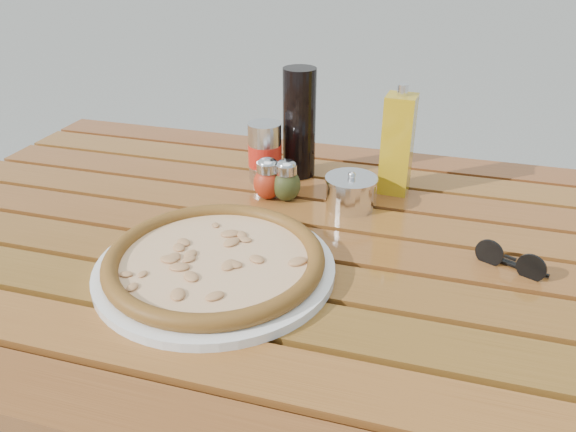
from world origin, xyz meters
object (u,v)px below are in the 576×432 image
(olive_oil_cruet, at_px, (398,144))
(sunglasses, at_px, (510,261))
(parmesan_tin, at_px, (351,192))
(pizza, at_px, (215,259))
(pepper_shaker, at_px, (268,179))
(dark_bottle, at_px, (299,123))
(table, at_px, (285,275))
(oregano_shaker, at_px, (286,181))
(soda_can, at_px, (265,153))
(plate, at_px, (215,268))

(olive_oil_cruet, xyz_separation_m, sunglasses, (0.20, -0.23, -0.08))
(parmesan_tin, bearing_deg, olive_oil_cruet, 54.08)
(pizza, relative_size, pepper_shaker, 4.50)
(dark_bottle, bearing_deg, sunglasses, -32.86)
(pizza, xyz_separation_m, pepper_shaker, (-0.00, 0.27, 0.02))
(table, xyz_separation_m, sunglasses, (0.35, 0.00, 0.09))
(pepper_shaker, distance_m, oregano_shaker, 0.04)
(soda_can, bearing_deg, dark_bottle, 40.58)
(plate, height_order, soda_can, soda_can)
(sunglasses, bearing_deg, dark_bottle, 171.50)
(parmesan_tin, xyz_separation_m, sunglasses, (0.27, -0.14, -0.01))
(pizza, xyz_separation_m, olive_oil_cruet, (0.22, 0.36, 0.07))
(pepper_shaker, xyz_separation_m, soda_can, (-0.03, 0.08, 0.02))
(pizza, bearing_deg, dark_bottle, 86.65)
(pizza, height_order, sunglasses, sunglasses)
(pepper_shaker, bearing_deg, table, -61.41)
(oregano_shaker, bearing_deg, parmesan_tin, 1.72)
(pizza, bearing_deg, pepper_shaker, 90.82)
(pizza, distance_m, soda_can, 0.35)
(plate, xyz_separation_m, dark_bottle, (0.02, 0.39, 0.10))
(pizza, height_order, oregano_shaker, oregano_shaker)
(dark_bottle, relative_size, parmesan_tin, 2.20)
(pepper_shaker, height_order, olive_oil_cruet, olive_oil_cruet)
(dark_bottle, relative_size, olive_oil_cruet, 1.05)
(pepper_shaker, height_order, sunglasses, pepper_shaker)
(parmesan_tin, bearing_deg, plate, -119.66)
(dark_bottle, height_order, sunglasses, dark_bottle)
(table, xyz_separation_m, pepper_shaker, (-0.07, 0.14, 0.11))
(parmesan_tin, bearing_deg, dark_bottle, 137.57)
(table, distance_m, pizza, 0.18)
(table, height_order, olive_oil_cruet, olive_oil_cruet)
(soda_can, xyz_separation_m, olive_oil_cruet, (0.26, 0.02, 0.04))
(plate, bearing_deg, pepper_shaker, 90.82)
(table, distance_m, oregano_shaker, 0.18)
(table, distance_m, parmesan_tin, 0.20)
(pepper_shaker, relative_size, olive_oil_cruet, 0.39)
(table, relative_size, pizza, 3.80)
(dark_bottle, distance_m, olive_oil_cruet, 0.20)
(dark_bottle, xyz_separation_m, parmesan_tin, (0.13, -0.12, -0.08))
(table, relative_size, soda_can, 11.67)
(table, bearing_deg, pepper_shaker, 118.59)
(oregano_shaker, relative_size, sunglasses, 0.76)
(plate, height_order, dark_bottle, dark_bottle)
(table, distance_m, pepper_shaker, 0.19)
(plate, bearing_deg, oregano_shaker, 83.11)
(table, relative_size, pepper_shaker, 17.07)
(pepper_shaker, relative_size, sunglasses, 0.76)
(olive_oil_cruet, bearing_deg, sunglasses, -49.05)
(table, relative_size, oregano_shaker, 17.07)
(oregano_shaker, bearing_deg, plate, -96.89)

